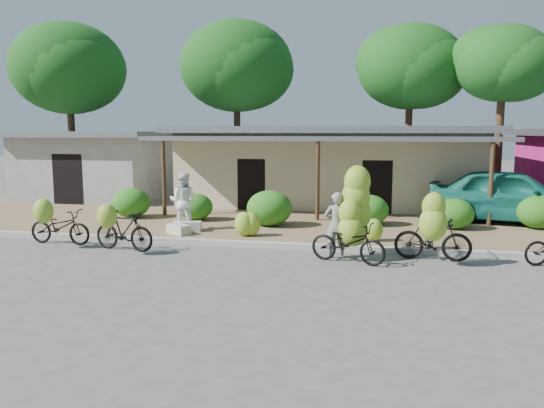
{
  "coord_description": "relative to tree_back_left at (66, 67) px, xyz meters",
  "views": [
    {
      "loc": [
        2.02,
        -11.92,
        3.16
      ],
      "look_at": [
        -0.79,
        2.06,
        1.2
      ],
      "focal_mm": 35.0,
      "sensor_mm": 36.0,
      "label": 1
    }
  ],
  "objects": [
    {
      "name": "bike_left",
      "position": [
        9.1,
        -12.31,
        -5.81
      ],
      "size": [
        1.87,
        1.27,
        1.35
      ],
      "rotation": [
        0.0,
        0.0,
        1.39
      ],
      "color": "black",
      "rests_on": "ground"
    },
    {
      "name": "sack_far",
      "position": [
        9.91,
        -10.33,
        -6.15
      ],
      "size": [
        0.84,
        0.73,
        0.28
      ],
      "primitive_type": "cube",
      "rotation": [
        0.0,
        0.0,
        -0.58
      ],
      "color": "beige",
      "rests_on": "sidewalk"
    },
    {
      "name": "loose_banana_b",
      "position": [
        12.1,
        -10.2,
        -5.94
      ],
      "size": [
        0.57,
        0.48,
        0.71
      ],
      "primitive_type": "ellipsoid",
      "color": "#8EB72D",
      "rests_on": "sidewalk"
    },
    {
      "name": "sidewalk",
      "position": [
        13.69,
        -8.11,
        -6.35
      ],
      "size": [
        60.0,
        6.0,
        0.12
      ],
      "primitive_type": "cube",
      "color": "olive",
      "rests_on": "ground"
    },
    {
      "name": "bike_far_left",
      "position": [
        6.97,
        -11.9,
        -5.85
      ],
      "size": [
        1.92,
        1.26,
        1.38
      ],
      "rotation": [
        0.0,
        0.0,
        1.51
      ],
      "color": "black",
      "rests_on": "ground"
    },
    {
      "name": "tree_back_left",
      "position": [
        0.0,
        0.0,
        0.0
      ],
      "size": [
        5.8,
        5.73,
        8.6
      ],
      "color": "#4A2E1D",
      "rests_on": "ground"
    },
    {
      "name": "loose_banana_c",
      "position": [
        15.64,
        -10.23,
        -5.98
      ],
      "size": [
        0.51,
        0.43,
        0.63
      ],
      "primitive_type": "ellipsoid",
      "color": "#8EB72D",
      "rests_on": "sidewalk"
    },
    {
      "name": "loose_banana_a",
      "position": [
        11.92,
        -10.27,
        -5.93
      ],
      "size": [
        0.58,
        0.49,
        0.72
      ],
      "primitive_type": "ellipsoid",
      "color": "#8EB72D",
      "rests_on": "sidewalk"
    },
    {
      "name": "bystander",
      "position": [
        9.78,
        -9.56,
        -5.4
      ],
      "size": [
        0.92,
        0.75,
        1.78
      ],
      "primitive_type": "imported",
      "rotation": [
        0.0,
        0.0,
        3.23
      ],
      "color": "white",
      "rests_on": "sidewalk"
    },
    {
      "name": "tree_far_center",
      "position": [
        8.0,
        3.0,
        0.27
      ],
      "size": [
        6.06,
        6.01,
        8.99
      ],
      "color": "#4A2E1D",
      "rests_on": "ground"
    },
    {
      "name": "shop_main",
      "position": [
        13.69,
        -2.18,
        -4.69
      ],
      "size": [
        13.0,
        8.5,
        3.35
      ],
      "color": "#C2B292",
      "rests_on": "ground"
    },
    {
      "name": "shop_grey",
      "position": [
        2.69,
        -2.12,
        -4.8
      ],
      "size": [
        7.0,
        6.0,
        3.15
      ],
      "color": "#A9A9A4",
      "rests_on": "ground"
    },
    {
      "name": "tree_center_right",
      "position": [
        17.0,
        3.5,
        0.09
      ],
      "size": [
        5.47,
        5.37,
        8.55
      ],
      "color": "#4A2E1D",
      "rests_on": "ground"
    },
    {
      "name": "hedge_5",
      "position": [
        20.71,
        -7.29,
        -5.76
      ],
      "size": [
        1.36,
        1.23,
        1.06
      ],
      "primitive_type": "ellipsoid",
      "color": "#255B15",
      "rests_on": "sidewalk"
    },
    {
      "name": "curb",
      "position": [
        13.69,
        -11.11,
        -6.34
      ],
      "size": [
        60.0,
        0.25,
        0.15
      ],
      "primitive_type": "cube",
      "color": "#A8A399",
      "rests_on": "ground"
    },
    {
      "name": "sack_near",
      "position": [
        10.01,
        -9.87,
        -6.14
      ],
      "size": [
        0.92,
        0.58,
        0.3
      ],
      "primitive_type": "cube",
      "rotation": [
        0.0,
        0.0,
        0.22
      ],
      "color": "beige",
      "rests_on": "sidewalk"
    },
    {
      "name": "bike_right",
      "position": [
        17.05,
        -11.93,
        -5.67
      ],
      "size": [
        1.9,
        1.29,
        1.76
      ],
      "rotation": [
        0.0,
        0.0,
        1.46
      ],
      "color": "black",
      "rests_on": "ground"
    },
    {
      "name": "hedge_1",
      "position": [
        9.58,
        -7.86,
        -5.83
      ],
      "size": [
        1.19,
        1.07,
        0.93
      ],
      "primitive_type": "ellipsoid",
      "color": "#255B15",
      "rests_on": "sidewalk"
    },
    {
      "name": "hedge_2",
      "position": [
        12.29,
        -8.44,
        -5.72
      ],
      "size": [
        1.47,
        1.33,
        1.15
      ],
      "primitive_type": "ellipsoid",
      "color": "#255B15",
      "rests_on": "sidewalk"
    },
    {
      "name": "hedge_0",
      "position": [
        7.15,
        -7.78,
        -5.77
      ],
      "size": [
        1.35,
        1.21,
        1.05
      ],
      "primitive_type": "ellipsoid",
      "color": "#255B15",
      "rests_on": "sidewalk"
    },
    {
      "name": "vendor",
      "position": [
        14.72,
        -11.9,
        -5.58
      ],
      "size": [
        0.67,
        0.51,
        1.66
      ],
      "primitive_type": "imported",
      "rotation": [
        0.0,
        0.0,
        3.33
      ],
      "color": "gray",
      "rests_on": "ground"
    },
    {
      "name": "hedge_4",
      "position": [
        18.09,
        -7.84,
        -5.82
      ],
      "size": [
        1.23,
        1.1,
        0.96
      ],
      "primitive_type": "ellipsoid",
      "color": "#255B15",
      "rests_on": "sidewalk"
    },
    {
      "name": "hedge_3",
      "position": [
        15.45,
        -7.67,
        -5.8
      ],
      "size": [
        1.27,
        1.15,
        0.99
      ],
      "primitive_type": "ellipsoid",
      "color": "#255B15",
      "rests_on": "sidewalk"
    },
    {
      "name": "tree_near_right",
      "position": [
        21.0,
        1.5,
        -0.09
      ],
      "size": [
        4.51,
        4.34,
        8.01
      ],
      "color": "#4A2E1D",
      "rests_on": "ground"
    },
    {
      "name": "teal_van",
      "position": [
        20.11,
        -6.28,
        -5.38
      ],
      "size": [
        5.71,
        3.33,
        1.82
      ],
      "primitive_type": "imported",
      "rotation": [
        0.0,
        0.0,
        1.34
      ],
      "color": "#186C5F",
      "rests_on": "sidewalk"
    },
    {
      "name": "ground",
      "position": [
        13.69,
        -13.11,
        -6.41
      ],
      "size": [
        100.0,
        100.0,
        0.0
      ],
      "primitive_type": "plane",
      "color": "#514E4B",
      "rests_on": "ground"
    },
    {
      "name": "bike_center",
      "position": [
        15.12,
        -12.14,
        -5.5
      ],
      "size": [
        2.0,
        1.44,
        2.34
      ],
      "rotation": [
        0.0,
        0.0,
        1.25
      ],
      "color": "black",
      "rests_on": "ground"
    }
  ]
}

